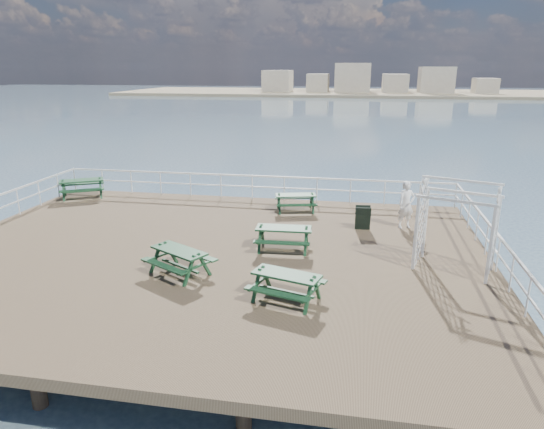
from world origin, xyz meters
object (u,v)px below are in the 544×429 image
(picnic_table_e, at_px, (286,281))
(person, at_px, (406,205))
(picnic_table_a, at_px, (82,184))
(picnic_table_b, at_px, (296,199))
(trellis_arbor, at_px, (456,231))
(picnic_table_d, at_px, (179,256))
(picnic_table_c, at_px, (284,233))

(picnic_table_e, distance_m, person, 7.51)
(person, bearing_deg, picnic_table_e, -141.38)
(picnic_table_a, distance_m, picnic_table_b, 10.00)
(picnic_table_e, xyz_separation_m, trellis_arbor, (4.56, 2.84, 0.68))
(picnic_table_d, relative_size, trellis_arbor, 0.81)
(picnic_table_b, relative_size, picnic_table_d, 0.87)
(picnic_table_a, relative_size, person, 1.36)
(trellis_arbor, distance_m, person, 3.95)
(picnic_table_a, distance_m, picnic_table_e, 13.82)
(picnic_table_c, bearing_deg, person, 33.98)
(picnic_table_d, bearing_deg, picnic_table_c, 71.89)
(picnic_table_d, height_order, trellis_arbor, trellis_arbor)
(picnic_table_a, xyz_separation_m, picnic_table_e, (10.82, -8.60, -0.05))
(picnic_table_e, bearing_deg, trellis_arbor, 48.15)
(picnic_table_e, height_order, trellis_arbor, trellis_arbor)
(picnic_table_c, bearing_deg, picnic_table_a, 151.24)
(trellis_arbor, relative_size, person, 1.54)
(picnic_table_d, relative_size, person, 1.25)
(picnic_table_a, xyz_separation_m, picnic_table_b, (9.99, -0.53, -0.08))
(trellis_arbor, bearing_deg, picnic_table_c, -167.79)
(picnic_table_a, bearing_deg, trellis_arbor, -49.47)
(picnic_table_c, relative_size, trellis_arbor, 0.67)
(picnic_table_a, distance_m, person, 14.45)
(picnic_table_e, bearing_deg, person, 78.45)
(picnic_table_d, bearing_deg, person, 68.13)
(trellis_arbor, bearing_deg, picnic_table_e, -127.75)
(picnic_table_b, bearing_deg, picnic_table_d, -123.25)
(picnic_table_c, xyz_separation_m, picnic_table_d, (-2.66, -2.48, -0.01))
(picnic_table_a, xyz_separation_m, picnic_table_c, (10.18, -5.02, -0.04))
(picnic_table_a, bearing_deg, person, -36.76)
(picnic_table_e, distance_m, trellis_arbor, 5.42)
(picnic_table_d, height_order, person, person)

